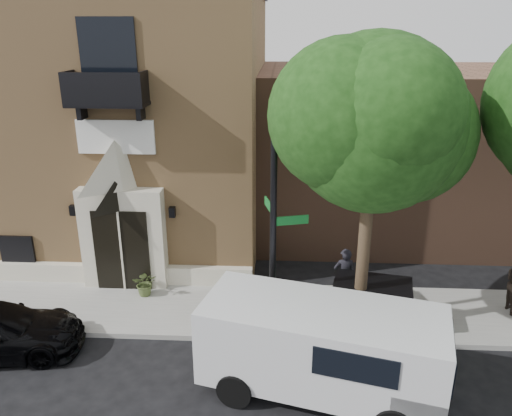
{
  "coord_description": "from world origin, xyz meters",
  "views": [
    {
      "loc": [
        3.88,
        -11.24,
        7.95
      ],
      "look_at": [
        3.17,
        2.0,
        3.11
      ],
      "focal_mm": 35.0,
      "sensor_mm": 36.0,
      "label": 1
    }
  ],
  "objects": [
    {
      "name": "pedestrian_near",
      "position": [
        5.77,
        2.01,
        1.02
      ],
      "size": [
        0.68,
        0.49,
        1.74
      ],
      "primitive_type": "imported",
      "rotation": [
        0.0,
        0.0,
        3.26
      ],
      "color": "black",
      "rests_on": "sidewalk"
    },
    {
      "name": "church",
      "position": [
        -2.99,
        7.95,
        4.63
      ],
      "size": [
        12.2,
        11.01,
        9.3
      ],
      "color": "tan",
      "rests_on": "ground"
    },
    {
      "name": "fire_hydrant",
      "position": [
        5.59,
        0.53,
        0.51
      ],
      "size": [
        0.42,
        0.34,
        0.74
      ],
      "color": "#AD1811",
      "rests_on": "sidewalk"
    },
    {
      "name": "dumpster",
      "position": [
        6.38,
        0.78,
        0.83
      ],
      "size": [
        2.24,
        1.55,
        1.34
      ],
      "rotation": [
        0.0,
        0.0,
        -0.2
      ],
      "color": "#0E3414",
      "rests_on": "sidewalk"
    },
    {
      "name": "neighbour_building",
      "position": [
        12.0,
        9.0,
        3.2
      ],
      "size": [
        18.0,
        8.0,
        6.4
      ],
      "primitive_type": "cube",
      "color": "brown",
      "rests_on": "ground"
    },
    {
      "name": "planter",
      "position": [
        -0.24,
        2.11,
        0.55
      ],
      "size": [
        0.82,
        0.75,
        0.8
      ],
      "primitive_type": "imported",
      "rotation": [
        0.0,
        0.0,
        0.19
      ],
      "color": "#48582C",
      "rests_on": "sidewalk"
    },
    {
      "name": "cargo_van",
      "position": [
        5.03,
        -1.83,
        1.22
      ],
      "size": [
        5.68,
        3.39,
        2.18
      ],
      "rotation": [
        0.0,
        0.0,
        -0.25
      ],
      "color": "silver",
      "rests_on": "ground"
    },
    {
      "name": "ground",
      "position": [
        0.0,
        0.0,
        0.0
      ],
      "size": [
        120.0,
        120.0,
        0.0
      ],
      "primitive_type": "plane",
      "color": "black",
      "rests_on": "ground"
    },
    {
      "name": "street_sign",
      "position": [
        3.7,
        0.31,
        3.29
      ],
      "size": [
        1.14,
        0.97,
        6.25
      ],
      "rotation": [
        0.0,
        0.0,
        0.25
      ],
      "color": "black",
      "rests_on": "sidewalk"
    },
    {
      "name": "street_tree_left",
      "position": [
        6.03,
        0.35,
        5.87
      ],
      "size": [
        4.97,
        4.38,
        7.77
      ],
      "color": "#38281C",
      "rests_on": "sidewalk"
    },
    {
      "name": "sidewalk",
      "position": [
        1.0,
        1.5,
        0.07
      ],
      "size": [
        42.0,
        3.0,
        0.15
      ],
      "primitive_type": "cube",
      "color": "gray",
      "rests_on": "ground"
    }
  ]
}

